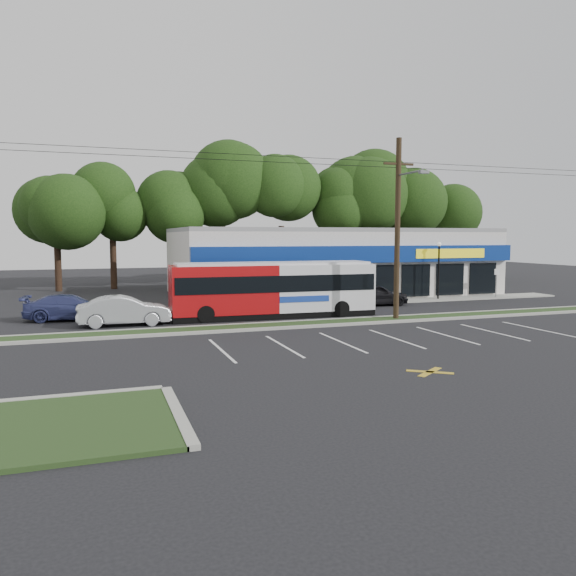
% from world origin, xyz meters
% --- Properties ---
extents(ground, '(120.00, 120.00, 0.00)m').
position_xyz_m(ground, '(0.00, 0.00, 0.00)').
color(ground, black).
rests_on(ground, ground).
extents(grass_strip, '(40.00, 1.60, 0.12)m').
position_xyz_m(grass_strip, '(0.00, 1.00, 0.06)').
color(grass_strip, '#203214').
rests_on(grass_strip, ground).
extents(curb_south, '(40.00, 0.25, 0.14)m').
position_xyz_m(curb_south, '(0.00, 0.15, 0.07)').
color(curb_south, '#9E9E93').
rests_on(curb_south, ground).
extents(curb_north, '(40.00, 0.25, 0.14)m').
position_xyz_m(curb_north, '(0.00, 1.85, 0.07)').
color(curb_north, '#9E9E93').
rests_on(curb_north, ground).
extents(grass_island, '(8.00, 5.00, 0.12)m').
position_xyz_m(grass_island, '(-15.00, -12.00, 0.06)').
color(grass_island, '#203214').
rests_on(grass_island, ground).
extents(sidewalk, '(32.00, 2.20, 0.10)m').
position_xyz_m(sidewalk, '(5.00, 9.00, 0.05)').
color(sidewalk, '#9E9E93').
rests_on(sidewalk, ground).
extents(strip_mall, '(25.00, 12.55, 5.30)m').
position_xyz_m(strip_mall, '(5.50, 15.91, 2.65)').
color(strip_mall, '#B8B2AB').
rests_on(strip_mall, ground).
extents(utility_pole, '(50.00, 2.77, 10.00)m').
position_xyz_m(utility_pole, '(2.83, 0.93, 5.41)').
color(utility_pole, black).
rests_on(utility_pole, ground).
extents(lamp_post, '(0.30, 0.30, 4.25)m').
position_xyz_m(lamp_post, '(11.00, 8.80, 2.67)').
color(lamp_post, black).
rests_on(lamp_post, ground).
extents(sign_post, '(0.45, 0.10, 2.23)m').
position_xyz_m(sign_post, '(16.00, 8.57, 1.56)').
color(sign_post, '#59595E').
rests_on(sign_post, ground).
extents(tree_line, '(46.76, 6.76, 11.83)m').
position_xyz_m(tree_line, '(4.00, 26.00, 8.42)').
color(tree_line, black).
rests_on(tree_line, ground).
extents(metrobus, '(11.94, 2.91, 3.19)m').
position_xyz_m(metrobus, '(-3.04, 4.50, 1.69)').
color(metrobus, '#A90D10').
rests_on(metrobus, ground).
extents(car_dark, '(4.54, 2.15, 1.50)m').
position_xyz_m(car_dark, '(5.10, 7.41, 0.75)').
color(car_dark, black).
rests_on(car_dark, ground).
extents(car_silver, '(4.77, 1.74, 1.56)m').
position_xyz_m(car_silver, '(-11.43, 4.06, 0.78)').
color(car_silver, '#B2B5BA').
rests_on(car_silver, ground).
extents(car_blue, '(5.11, 2.46, 1.43)m').
position_xyz_m(car_blue, '(-14.19, 7.00, 0.72)').
color(car_blue, navy).
rests_on(car_blue, ground).
extents(pedestrian_a, '(0.79, 0.74, 1.81)m').
position_xyz_m(pedestrian_a, '(3.89, 7.12, 0.91)').
color(pedestrian_a, silver).
rests_on(pedestrian_a, ground).
extents(pedestrian_b, '(0.86, 0.72, 1.57)m').
position_xyz_m(pedestrian_b, '(2.14, 6.00, 0.78)').
color(pedestrian_b, silver).
rests_on(pedestrian_b, ground).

